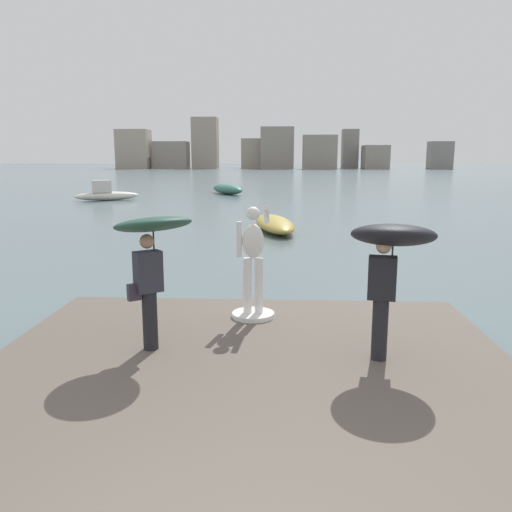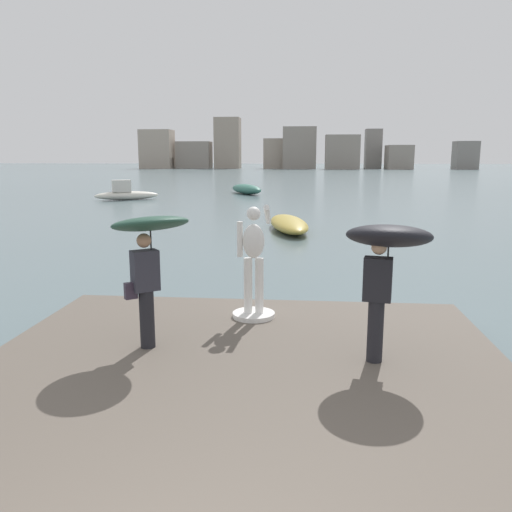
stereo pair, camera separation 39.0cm
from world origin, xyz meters
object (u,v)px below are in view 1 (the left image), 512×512
object	(u,v)px
statue_white_figure	(253,269)
boat_mid	(106,194)
onlooker_right	(391,248)
boat_near	(274,224)
onlooker_left	(152,244)
boat_far	(227,189)

from	to	relation	value
statue_white_figure	boat_mid	distance (m)	31.64
onlooker_right	boat_near	size ratio (longest dim) A/B	0.37
onlooker_left	boat_far	size ratio (longest dim) A/B	0.39
boat_mid	boat_far	world-z (taller)	boat_mid
onlooker_right	boat_mid	distance (m)	34.17
boat_mid	boat_far	distance (m)	10.92
onlooker_right	boat_near	bearing A→B (deg)	96.51
statue_white_figure	onlooker_right	world-z (taller)	onlooker_right
boat_near	boat_mid	xyz separation A→B (m)	(-12.74, 15.30, 0.18)
onlooker_right	boat_far	size ratio (longest dim) A/B	0.38
onlooker_right	onlooker_left	bearing A→B (deg)	175.05
boat_far	statue_white_figure	bearing A→B (deg)	-83.38
statue_white_figure	onlooker_left	world-z (taller)	onlooker_left
onlooker_left	boat_mid	size ratio (longest dim) A/B	0.44
boat_far	boat_mid	bearing A→B (deg)	-139.89
onlooker_left	boat_near	size ratio (longest dim) A/B	0.38
statue_white_figure	boat_mid	size ratio (longest dim) A/B	0.43
onlooker_left	onlooker_right	bearing A→B (deg)	-4.95
statue_white_figure	onlooker_right	xyz separation A→B (m)	(1.98, -1.85, 0.72)
boat_near	boat_mid	distance (m)	19.91
statue_white_figure	onlooker_left	size ratio (longest dim) A/B	0.98
onlooker_left	onlooker_right	size ratio (longest dim) A/B	1.02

